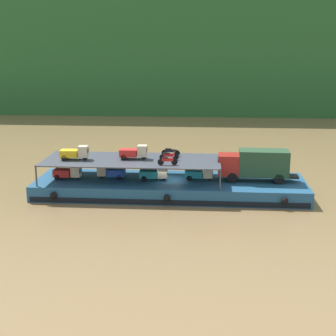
# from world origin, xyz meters

# --- Properties ---
(ground_plane) EXTENTS (400.00, 400.00, 0.00)m
(ground_plane) POSITION_xyz_m (0.00, 0.00, 0.00)
(ground_plane) COLOR brown
(hillside_far_bank) EXTENTS (113.04, 35.57, 30.23)m
(hillside_far_bank) POSITION_xyz_m (0.00, 71.85, 17.03)
(hillside_far_bank) COLOR #235628
(hillside_far_bank) RESTS_ON ground
(cargo_barge) EXTENTS (26.68, 8.13, 1.50)m
(cargo_barge) POSITION_xyz_m (0.00, -0.02, 0.75)
(cargo_barge) COLOR navy
(cargo_barge) RESTS_ON ground
(covered_lorry) EXTENTS (7.90, 2.46, 3.10)m
(covered_lorry) POSITION_xyz_m (8.36, 0.29, 3.19)
(covered_lorry) COLOR maroon
(covered_lorry) RESTS_ON cargo_barge
(cargo_rack) EXTENTS (17.48, 6.81, 2.00)m
(cargo_rack) POSITION_xyz_m (-3.80, 0.00, 3.43)
(cargo_rack) COLOR #383D47
(cargo_rack) RESTS_ON cargo_barge
(mini_truck_lower_stern) EXTENTS (2.77, 1.25, 1.38)m
(mini_truck_lower_stern) POSITION_xyz_m (-10.20, -0.48, 2.19)
(mini_truck_lower_stern) COLOR red
(mini_truck_lower_stern) RESTS_ON cargo_barge
(mini_truck_lower_aft) EXTENTS (2.78, 1.27, 1.38)m
(mini_truck_lower_aft) POSITION_xyz_m (-6.00, 0.12, 2.19)
(mini_truck_lower_aft) COLOR #1E47B7
(mini_truck_lower_aft) RESTS_ON cargo_barge
(mini_truck_lower_mid) EXTENTS (2.78, 1.26, 1.38)m
(mini_truck_lower_mid) POSITION_xyz_m (-1.59, -0.25, 2.19)
(mini_truck_lower_mid) COLOR teal
(mini_truck_lower_mid) RESTS_ON cargo_barge
(mini_truck_lower_fore) EXTENTS (2.79, 1.29, 1.38)m
(mini_truck_lower_fore) POSITION_xyz_m (2.91, 0.18, 2.19)
(mini_truck_lower_fore) COLOR teal
(mini_truck_lower_fore) RESTS_ON cargo_barge
(mini_truck_upper_stern) EXTENTS (2.78, 1.27, 1.38)m
(mini_truck_upper_stern) POSITION_xyz_m (-9.40, -0.49, 4.19)
(mini_truck_upper_stern) COLOR gold
(mini_truck_upper_stern) RESTS_ON cargo_rack
(mini_truck_upper_mid) EXTENTS (2.78, 1.26, 1.38)m
(mini_truck_upper_mid) POSITION_xyz_m (-3.64, 0.27, 4.19)
(mini_truck_upper_mid) COLOR red
(mini_truck_upper_mid) RESTS_ON cargo_rack
(motorcycle_upper_port) EXTENTS (1.90, 0.55, 0.87)m
(motorcycle_upper_port) POSITION_xyz_m (-0.12, -2.04, 3.93)
(motorcycle_upper_port) COLOR black
(motorcycle_upper_port) RESTS_ON cargo_rack
(motorcycle_upper_centre) EXTENTS (1.90, 0.55, 0.87)m
(motorcycle_upper_centre) POSITION_xyz_m (-0.14, -0.00, 3.93)
(motorcycle_upper_centre) COLOR black
(motorcycle_upper_centre) RESTS_ON cargo_rack
(motorcycle_upper_stbd) EXTENTS (1.90, 0.55, 0.87)m
(motorcycle_upper_stbd) POSITION_xyz_m (-0.11, 2.04, 3.93)
(motorcycle_upper_stbd) COLOR black
(motorcycle_upper_stbd) RESTS_ON cargo_rack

